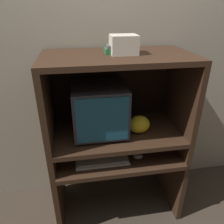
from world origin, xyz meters
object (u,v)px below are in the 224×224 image
(mouse, at_px, (138,156))
(snack_bag, at_px, (139,124))
(keyboard, at_px, (102,161))
(crt_monitor, at_px, (99,108))
(storage_box, at_px, (124,45))
(book_stack, at_px, (116,49))

(mouse, xyz_separation_m, snack_bag, (0.02, 0.09, 0.24))
(keyboard, height_order, mouse, mouse)
(crt_monitor, height_order, storage_box, storage_box)
(storage_box, bearing_deg, crt_monitor, 172.86)
(snack_bag, relative_size, storage_box, 0.96)
(keyboard, relative_size, mouse, 5.38)
(crt_monitor, bearing_deg, mouse, -30.23)
(book_stack, height_order, storage_box, storage_box)
(keyboard, bearing_deg, book_stack, 53.56)
(crt_monitor, height_order, keyboard, crt_monitor)
(crt_monitor, relative_size, storage_box, 2.39)
(keyboard, relative_size, snack_bag, 2.36)
(mouse, relative_size, book_stack, 0.47)
(crt_monitor, distance_m, book_stack, 0.45)
(book_stack, relative_size, storage_box, 0.90)
(mouse, bearing_deg, crt_monitor, 149.77)
(keyboard, bearing_deg, crt_monitor, 89.03)
(book_stack, bearing_deg, keyboard, -126.44)
(snack_bag, bearing_deg, storage_box, 156.00)
(crt_monitor, bearing_deg, snack_bag, -14.38)
(keyboard, distance_m, snack_bag, 0.40)
(keyboard, xyz_separation_m, book_stack, (0.13, 0.18, 0.80))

